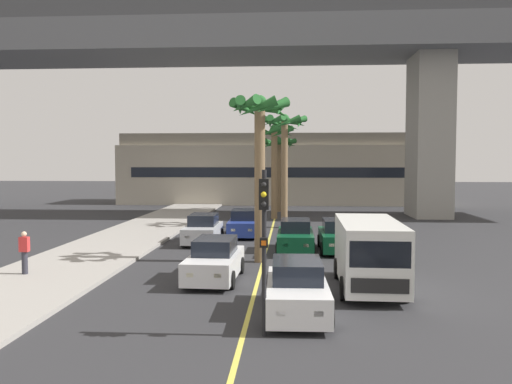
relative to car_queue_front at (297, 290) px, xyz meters
name	(u,v)px	position (x,y,z in m)	size (l,w,h in m)	color
sidewalk_left	(59,270)	(-9.39, 5.09, -0.65)	(4.80, 80.00, 0.15)	#9E9991
lane_stripe_center	(268,243)	(-1.39, 13.09, -0.72)	(0.14, 56.00, 0.01)	#DBCC4C
bridge_overpass	(293,50)	(-0.06, 27.32, 12.56)	(60.89, 8.00, 16.94)	slate
pier_building_backdrop	(279,169)	(-1.39, 40.48, 2.84)	(32.84, 8.04, 7.23)	#BCB29E
car_queue_front	(297,290)	(0.00, 0.00, 0.00)	(1.90, 4.13, 1.56)	white
car_queue_second	(295,237)	(0.06, 10.52, 0.00)	(1.86, 4.11, 1.56)	#0C4728
car_queue_third	(244,224)	(-2.94, 15.57, 0.00)	(1.94, 4.15, 1.56)	navy
car_queue_fourth	(203,230)	(-4.88, 12.77, 0.00)	(1.86, 4.11, 1.56)	#B7BABF
car_queue_fifth	(338,237)	(2.14, 10.71, 0.00)	(1.85, 4.11, 1.56)	#0C4728
car_queue_sixth	(215,261)	(-2.99, 4.14, 0.00)	(1.94, 4.16, 1.56)	white
delivery_van	(369,252)	(2.51, 3.15, 0.57)	(2.25, 5.29, 2.36)	silver
traffic_light_median_near	(264,230)	(-0.85, -2.01, 1.99)	(0.24, 0.37, 4.20)	black
palm_tree_near_median	(275,148)	(-1.40, 25.01, 4.69)	(2.94, 3.17, 7.23)	brown
palm_tree_mid_median	(259,134)	(-1.54, 7.70, 4.86)	(2.74, 2.71, 7.26)	brown
palm_tree_far_median	(279,153)	(-1.23, 30.87, 4.40)	(3.25, 3.28, 6.51)	brown
palm_tree_farthest_median	(285,138)	(-0.57, 19.67, 5.22)	(3.05, 3.04, 7.52)	brown
pedestrian_far_along	(24,252)	(-10.22, 4.03, 0.28)	(0.34, 0.22, 1.62)	#2D2D38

